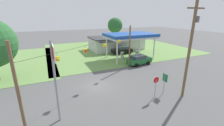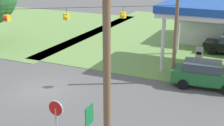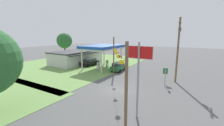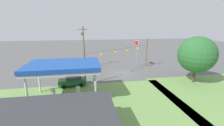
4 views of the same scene
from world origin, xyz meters
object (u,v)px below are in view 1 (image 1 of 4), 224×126
(fuel_pump_far, at_px, (137,54))
(utility_pole_main, at_px, (190,46))
(gas_station_store, at_px, (116,43))
(stop_sign_roadside, at_px, (156,82))
(gas_station_canopy, at_px, (130,36))
(stop_sign_overhead, at_px, (54,65))
(tree_behind_station, at_px, (115,25))
(route_sign, at_px, (165,80))
(car_at_pumps_front, at_px, (139,60))
(fuel_pump_near, at_px, (122,56))
(car_at_pumps_rear, at_px, (122,50))

(fuel_pump_far, height_order, utility_pole_main, utility_pole_main)
(gas_station_store, bearing_deg, stop_sign_roadside, -106.32)
(gas_station_canopy, xyz_separation_m, stop_sign_overhead, (-15.39, -14.38, 0.34))
(stop_sign_roadside, bearing_deg, utility_pole_main, 162.02)
(gas_station_store, bearing_deg, stop_sign_overhead, -125.37)
(gas_station_canopy, height_order, stop_sign_overhead, stop_sign_overhead)
(gas_station_canopy, xyz_separation_m, stop_sign_roadside, (-5.59, -14.78, -2.84))
(gas_station_store, distance_m, fuel_pump_far, 9.45)
(utility_pole_main, xyz_separation_m, tree_behind_station, (7.62, 33.76, -0.02))
(route_sign, bearing_deg, tree_behind_station, 74.19)
(gas_station_canopy, distance_m, stop_sign_roadside, 16.06)
(gas_station_store, relative_size, car_at_pumps_front, 2.96)
(stop_sign_roadside, distance_m, utility_pole_main, 5.00)
(car_at_pumps_front, distance_m, stop_sign_overhead, 18.34)
(gas_station_canopy, bearing_deg, utility_pole_main, -98.98)
(fuel_pump_near, bearing_deg, stop_sign_overhead, -133.47)
(gas_station_store, distance_m, car_at_pumps_front, 13.90)
(gas_station_store, xyz_separation_m, utility_pole_main, (-3.98, -25.18, 3.95))
(car_at_pumps_front, xyz_separation_m, tree_behind_station, (5.73, 22.30, 4.66))
(stop_sign_overhead, bearing_deg, stop_sign_roadside, -2.33)
(fuel_pump_far, relative_size, car_at_pumps_rear, 0.32)
(car_at_pumps_front, distance_m, stop_sign_roadside, 11.62)
(fuel_pump_near, distance_m, route_sign, 14.68)
(fuel_pump_near, bearing_deg, tree_behind_station, 69.05)
(tree_behind_station, bearing_deg, gas_station_store, -112.99)
(gas_station_store, bearing_deg, utility_pole_main, -98.99)
(fuel_pump_near, distance_m, stop_sign_roadside, 15.31)
(stop_sign_roadside, xyz_separation_m, tree_behind_station, (10.72, 32.75, 3.78))
(stop_sign_roadside, bearing_deg, tree_behind_station, -108.12)
(stop_sign_overhead, relative_size, route_sign, 2.87)
(gas_station_store, distance_m, stop_sign_overhead, 29.35)
(stop_sign_roadside, bearing_deg, stop_sign_overhead, -2.33)
(car_at_pumps_rear, bearing_deg, utility_pole_main, 85.32)
(gas_station_store, height_order, stop_sign_roadside, gas_station_store)
(car_at_pumps_rear, bearing_deg, car_at_pumps_front, 86.45)
(route_sign, height_order, tree_behind_station, tree_behind_station)
(fuel_pump_far, relative_size, stop_sign_roadside, 0.62)
(car_at_pumps_front, bearing_deg, utility_pole_main, -104.74)
(stop_sign_overhead, distance_m, route_sign, 11.80)
(stop_sign_overhead, bearing_deg, gas_station_store, 54.63)
(gas_station_store, relative_size, fuel_pump_near, 8.85)
(car_at_pumps_rear, height_order, stop_sign_overhead, stop_sign_overhead)
(fuel_pump_far, height_order, tree_behind_station, tree_behind_station)
(fuel_pump_near, bearing_deg, route_sign, -99.05)
(stop_sign_overhead, bearing_deg, car_at_pumps_front, 34.23)
(gas_station_canopy, distance_m, stop_sign_overhead, 21.07)
(route_sign, bearing_deg, car_at_pumps_front, 71.19)
(fuel_pump_near, relative_size, utility_pole_main, 0.16)
(stop_sign_roadside, distance_m, route_sign, 1.57)
(car_at_pumps_front, bearing_deg, gas_station_canopy, 76.62)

